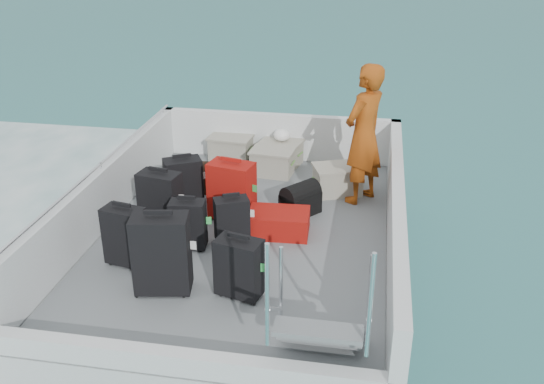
{
  "coord_description": "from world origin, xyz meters",
  "views": [
    {
      "loc": [
        1.41,
        -6.15,
        4.07
      ],
      "look_at": [
        0.26,
        0.37,
        1.0
      ],
      "focal_mm": 40.0,
      "sensor_mm": 36.0,
      "label": 1
    }
  ],
  "objects_px": {
    "suitcase_1": "(161,201)",
    "crate_1": "(272,163)",
    "suitcase_5": "(232,191)",
    "suitcase_7": "(232,221)",
    "crate_2": "(281,153)",
    "crate_0": "(231,149)",
    "crate_3": "(337,181)",
    "suitcase_3": "(162,255)",
    "passenger": "(364,135)",
    "suitcase_8": "(279,223)",
    "suitcase_6": "(239,268)",
    "suitcase_4": "(188,225)",
    "suitcase_2": "(184,184)",
    "suitcase_0": "(125,237)"
  },
  "relations": [
    {
      "from": "suitcase_0",
      "to": "crate_3",
      "type": "distance_m",
      "value": 3.04
    },
    {
      "from": "suitcase_1",
      "to": "suitcase_6",
      "type": "relative_size",
      "value": 1.16
    },
    {
      "from": "suitcase_5",
      "to": "passenger",
      "type": "distance_m",
      "value": 1.82
    },
    {
      "from": "crate_3",
      "to": "suitcase_3",
      "type": "bearing_deg",
      "value": -120.19
    },
    {
      "from": "suitcase_2",
      "to": "suitcase_5",
      "type": "relative_size",
      "value": 0.9
    },
    {
      "from": "suitcase_3",
      "to": "suitcase_6",
      "type": "distance_m",
      "value": 0.77
    },
    {
      "from": "suitcase_0",
      "to": "suitcase_7",
      "type": "height_order",
      "value": "suitcase_0"
    },
    {
      "from": "suitcase_1",
      "to": "crate_1",
      "type": "distance_m",
      "value": 2.12
    },
    {
      "from": "suitcase_2",
      "to": "crate_3",
      "type": "distance_m",
      "value": 2.05
    },
    {
      "from": "suitcase_1",
      "to": "suitcase_8",
      "type": "relative_size",
      "value": 1.02
    },
    {
      "from": "suitcase_0",
      "to": "crate_3",
      "type": "relative_size",
      "value": 1.12
    },
    {
      "from": "suitcase_3",
      "to": "suitcase_1",
      "type": "bearing_deg",
      "value": 100.14
    },
    {
      "from": "suitcase_4",
      "to": "crate_2",
      "type": "bearing_deg",
      "value": 71.35
    },
    {
      "from": "crate_2",
      "to": "crate_3",
      "type": "relative_size",
      "value": 0.94
    },
    {
      "from": "suitcase_5",
      "to": "crate_0",
      "type": "xyz_separation_m",
      "value": [
        -0.46,
        1.87,
        -0.19
      ]
    },
    {
      "from": "suitcase_2",
      "to": "crate_0",
      "type": "relative_size",
      "value": 1.11
    },
    {
      "from": "suitcase_8",
      "to": "crate_1",
      "type": "bearing_deg",
      "value": 9.35
    },
    {
      "from": "crate_0",
      "to": "crate_3",
      "type": "xyz_separation_m",
      "value": [
        1.68,
        -0.9,
        -0.0
      ]
    },
    {
      "from": "suitcase_5",
      "to": "suitcase_7",
      "type": "height_order",
      "value": "suitcase_5"
    },
    {
      "from": "crate_0",
      "to": "crate_1",
      "type": "xyz_separation_m",
      "value": [
        0.71,
        -0.41,
        -0.01
      ]
    },
    {
      "from": "suitcase_3",
      "to": "suitcase_5",
      "type": "xyz_separation_m",
      "value": [
        0.31,
        1.65,
        -0.05
      ]
    },
    {
      "from": "suitcase_2",
      "to": "suitcase_4",
      "type": "height_order",
      "value": "suitcase_2"
    },
    {
      "from": "suitcase_2",
      "to": "suitcase_7",
      "type": "distance_m",
      "value": 1.11
    },
    {
      "from": "suitcase_7",
      "to": "suitcase_8",
      "type": "xyz_separation_m",
      "value": [
        0.49,
        0.29,
        -0.13
      ]
    },
    {
      "from": "suitcase_1",
      "to": "crate_3",
      "type": "bearing_deg",
      "value": 45.07
    },
    {
      "from": "suitcase_0",
      "to": "suitcase_3",
      "type": "height_order",
      "value": "suitcase_3"
    },
    {
      "from": "suitcase_3",
      "to": "suitcase_4",
      "type": "distance_m",
      "value": 0.87
    },
    {
      "from": "suitcase_1",
      "to": "suitcase_5",
      "type": "relative_size",
      "value": 0.98
    },
    {
      "from": "suitcase_0",
      "to": "suitcase_4",
      "type": "distance_m",
      "value": 0.71
    },
    {
      "from": "suitcase_7",
      "to": "crate_3",
      "type": "distance_m",
      "value": 1.89
    },
    {
      "from": "suitcase_6",
      "to": "crate_3",
      "type": "distance_m",
      "value": 2.69
    },
    {
      "from": "suitcase_1",
      "to": "crate_1",
      "type": "xyz_separation_m",
      "value": [
        1.01,
        1.85,
        -0.19
      ]
    },
    {
      "from": "suitcase_1",
      "to": "suitcase_4",
      "type": "height_order",
      "value": "suitcase_1"
    },
    {
      "from": "suitcase_1",
      "to": "suitcase_3",
      "type": "xyz_separation_m",
      "value": [
        0.46,
        -1.25,
        0.05
      ]
    },
    {
      "from": "crate_1",
      "to": "crate_3",
      "type": "xyz_separation_m",
      "value": [
        0.97,
        -0.48,
        0.01
      ]
    },
    {
      "from": "suitcase_7",
      "to": "crate_3",
      "type": "height_order",
      "value": "suitcase_7"
    },
    {
      "from": "suitcase_5",
      "to": "passenger",
      "type": "relative_size",
      "value": 0.4
    },
    {
      "from": "suitcase_5",
      "to": "suitcase_6",
      "type": "relative_size",
      "value": 1.19
    },
    {
      "from": "suitcase_5",
      "to": "crate_1",
      "type": "distance_m",
      "value": 1.48
    },
    {
      "from": "suitcase_4",
      "to": "suitcase_6",
      "type": "relative_size",
      "value": 0.94
    },
    {
      "from": "suitcase_1",
      "to": "suitcase_7",
      "type": "bearing_deg",
      "value": -0.26
    },
    {
      "from": "suitcase_3",
      "to": "crate_3",
      "type": "bearing_deg",
      "value": 49.86
    },
    {
      "from": "crate_2",
      "to": "suitcase_7",
      "type": "bearing_deg",
      "value": -94.22
    },
    {
      "from": "suitcase_3",
      "to": "passenger",
      "type": "bearing_deg",
      "value": 43.4
    },
    {
      "from": "suitcase_8",
      "to": "crate_0",
      "type": "height_order",
      "value": "crate_0"
    },
    {
      "from": "suitcase_8",
      "to": "passenger",
      "type": "bearing_deg",
      "value": -42.43
    },
    {
      "from": "suitcase_1",
      "to": "crate_2",
      "type": "relative_size",
      "value": 1.28
    },
    {
      "from": "crate_0",
      "to": "suitcase_0",
      "type": "bearing_deg",
      "value": -97.38
    },
    {
      "from": "suitcase_2",
      "to": "crate_1",
      "type": "relative_size",
      "value": 1.16
    },
    {
      "from": "suitcase_7",
      "to": "crate_2",
      "type": "xyz_separation_m",
      "value": [
        0.18,
        2.44,
        -0.1
      ]
    }
  ]
}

